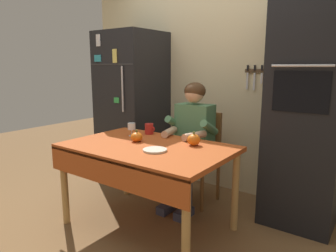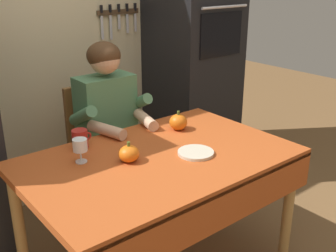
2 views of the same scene
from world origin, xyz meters
TOP-DOWN VIEW (x-y plane):
  - back_wall_assembly at (0.05, 1.35)m, footprint 3.70×0.13m
  - wall_oven at (1.05, 1.00)m, footprint 0.60×0.64m
  - dining_table at (0.00, 0.08)m, footprint 1.40×0.90m
  - chair_behind_person at (0.08, 0.87)m, footprint 0.40×0.40m
  - seated_person at (0.08, 0.68)m, footprint 0.47×0.55m
  - coffee_mug at (-0.27, 0.45)m, footprint 0.11×0.09m
  - wine_glass at (-0.35, 0.29)m, footprint 0.07×0.07m
  - pumpkin_large at (-0.16, 0.14)m, footprint 0.11×0.11m
  - pumpkin_medium at (0.32, 0.32)m, footprint 0.11×0.11m
  - serving_tray at (0.16, -0.01)m, footprint 0.19×0.19m

SIDE VIEW (x-z plane):
  - chair_behind_person at x=0.08m, z-range 0.05..0.98m
  - dining_table at x=0.00m, z-range 0.29..1.03m
  - seated_person at x=0.08m, z-range 0.11..1.36m
  - serving_tray at x=0.16m, z-range 0.74..0.76m
  - pumpkin_large at x=-0.16m, z-range 0.73..0.84m
  - pumpkin_medium at x=0.32m, z-range 0.73..0.85m
  - coffee_mug at x=-0.27m, z-range 0.74..0.84m
  - wine_glass at x=-0.35m, z-range 0.77..0.89m
  - wall_oven at x=1.05m, z-range 0.00..2.10m
  - back_wall_assembly at x=0.05m, z-range 0.00..2.60m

